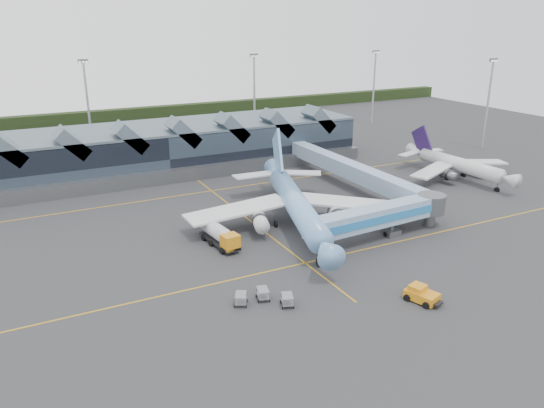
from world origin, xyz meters
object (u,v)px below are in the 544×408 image
regional_jet (456,164)px  jet_bridge (387,215)px  main_airliner (295,202)px  pushback_tug (422,295)px  fuel_truck (218,234)px

regional_jet → jet_bridge: bearing=-153.0°
main_airliner → regional_jet: size_ratio=1.43×
regional_jet → pushback_tug: bearing=-141.5°
jet_bridge → pushback_tug: bearing=-119.5°
jet_bridge → regional_jet: bearing=26.2°
pushback_tug → main_airliner: bearing=74.5°
jet_bridge → fuel_truck: bearing=156.6°
jet_bridge → fuel_truck: (-23.95, 8.77, -1.82)m
fuel_truck → pushback_tug: bearing=-66.7°
jet_bridge → fuel_truck: jet_bridge is taller
jet_bridge → pushback_tug: jet_bridge is taller
jet_bridge → pushback_tug: (-8.64, -17.57, -2.74)m
fuel_truck → pushback_tug: fuel_truck is taller
main_airliner → jet_bridge: bearing=-29.3°
fuel_truck → pushback_tug: 30.48m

